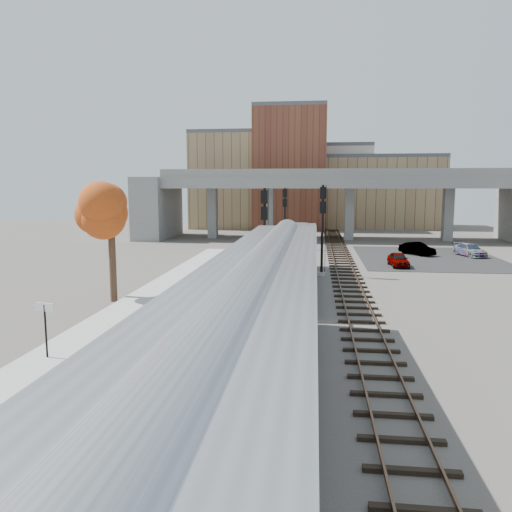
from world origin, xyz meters
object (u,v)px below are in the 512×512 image
(signal_mast_mid, at_px, (322,230))
(car_c, at_px, (470,250))
(signal_mast_far, at_px, (285,219))
(car_b, at_px, (417,249))
(coach, at_px, (262,347))
(signal_mast_near, at_px, (264,240))
(car_a, at_px, (398,259))
(locomotive, at_px, (295,255))
(tree, at_px, (111,215))

(signal_mast_mid, distance_m, car_c, 20.70)
(signal_mast_mid, distance_m, signal_mast_far, 17.57)
(signal_mast_mid, distance_m, car_b, 17.28)
(coach, distance_m, signal_mast_mid, 27.18)
(signal_mast_near, bearing_deg, car_a, 45.96)
(coach, height_order, signal_mast_mid, signal_mast_mid)
(signal_mast_near, bearing_deg, signal_mast_mid, 55.65)
(coach, xyz_separation_m, signal_mast_near, (-2.10, 21.09, 0.78))
(signal_mast_near, height_order, signal_mast_far, signal_mast_near)
(coach, relative_size, signal_mast_mid, 3.38)
(car_a, xyz_separation_m, car_b, (3.23, 8.12, 0.03))
(signal_mast_mid, bearing_deg, car_a, 38.05)
(coach, bearing_deg, signal_mast_near, 95.69)
(signal_mast_mid, xyz_separation_m, car_b, (10.23, 13.60, -3.03))
(locomotive, height_order, tree, tree)
(tree, relative_size, car_c, 1.69)
(signal_mast_mid, xyz_separation_m, tree, (-13.29, -10.73, 1.79))
(signal_mast_near, bearing_deg, signal_mast_far, 90.00)
(tree, xyz_separation_m, car_a, (20.29, 16.20, -4.85))
(car_c, bearing_deg, tree, -156.87)
(locomotive, xyz_separation_m, signal_mast_far, (-2.10, 21.57, 1.26))
(coach, bearing_deg, signal_mast_mid, 85.78)
(car_a, xyz_separation_m, car_c, (8.54, 7.85, 0.01))
(signal_mast_near, bearing_deg, tree, -152.77)
(signal_mast_near, relative_size, car_b, 1.78)
(signal_mast_mid, relative_size, tree, 0.99)
(locomotive, height_order, signal_mast_near, signal_mast_near)
(tree, bearing_deg, car_b, 45.97)
(signal_mast_far, height_order, tree, tree)
(locomotive, xyz_separation_m, car_b, (12.23, 18.08, -1.58))
(car_a, relative_size, car_c, 0.84)
(signal_mast_far, bearing_deg, coach, -87.28)
(tree, bearing_deg, car_a, 38.62)
(car_a, bearing_deg, signal_mast_near, -137.48)
(car_b, bearing_deg, tree, -171.34)
(coach, distance_m, tree, 20.06)
(locomotive, relative_size, coach, 0.76)
(coach, height_order, tree, tree)
(coach, bearing_deg, tree, 124.60)
(signal_mast_far, xyz_separation_m, car_a, (11.10, -11.61, -2.86))
(tree, height_order, car_c, tree)
(locomotive, relative_size, car_c, 4.31)
(car_b, height_order, car_c, car_b)
(locomotive, distance_m, signal_mast_near, 2.90)
(car_b, bearing_deg, car_c, -40.26)
(signal_mast_mid, bearing_deg, tree, -141.09)
(coach, bearing_deg, locomotive, 90.00)
(locomotive, xyz_separation_m, signal_mast_near, (-2.10, -1.52, 1.30))
(signal_mast_far, distance_m, car_a, 16.31)
(tree, distance_m, car_b, 34.17)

